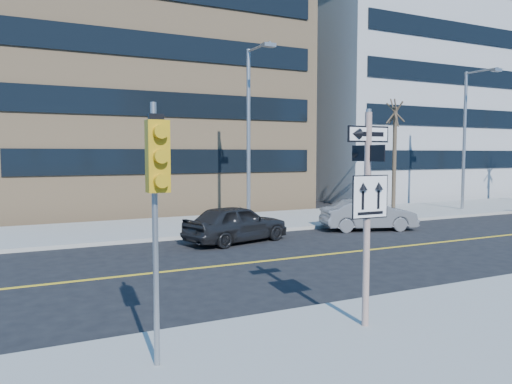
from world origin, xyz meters
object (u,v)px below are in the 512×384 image
traffic_signal (157,178)px  parked_car_b (369,215)px  sign_pole (368,205)px  streetlight_a (251,124)px  street_tree_west (395,115)px  parked_car_a (236,223)px  streetlight_b (468,130)px

traffic_signal → parked_car_b: size_ratio=0.96×
sign_pole → streetlight_a: bearing=73.2°
street_tree_west → sign_pole: bearing=-133.3°
sign_pole → street_tree_west: bearing=46.7°
sign_pole → traffic_signal: 4.05m
parked_car_a → street_tree_west: bearing=-86.4°
sign_pole → parked_car_b: size_ratio=0.97×
streetlight_b → streetlight_a: bearing=180.0°
streetlight_b → street_tree_west: (-5.00, 0.54, 0.77)m
parked_car_a → streetlight_b: size_ratio=0.54×
parked_car_b → streetlight_a: size_ratio=0.52×
sign_pole → parked_car_b: 13.33m
parked_car_b → street_tree_west: (4.63, 3.58, 4.84)m
traffic_signal → street_tree_west: size_ratio=0.63×
streetlight_b → street_tree_west: size_ratio=1.26×
sign_pole → streetlight_b: bearing=36.4°
traffic_signal → streetlight_b: (22.00, 13.42, 1.73)m
parked_car_b → street_tree_west: 7.60m
traffic_signal → streetlight_a: 15.72m
streetlight_b → street_tree_west: 5.09m
sign_pole → parked_car_a: 10.33m
streetlight_a → traffic_signal: bearing=-120.8°
parked_car_a → streetlight_a: bearing=-49.1°
streetlight_a → streetlight_b: size_ratio=1.00×
traffic_signal → parked_car_b: traffic_signal is taller
streetlight_a → parked_car_a: bearing=-124.0°
streetlight_b → sign_pole: bearing=-143.6°
streetlight_a → street_tree_west: (9.00, 0.54, 0.77)m
sign_pole → parked_car_b: (8.37, 10.23, -1.75)m
traffic_signal → street_tree_west: (17.00, 13.96, 2.50)m
parked_car_b → street_tree_west: bearing=-34.9°
parked_car_a → parked_car_b: bearing=-103.3°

